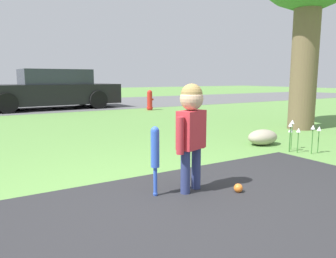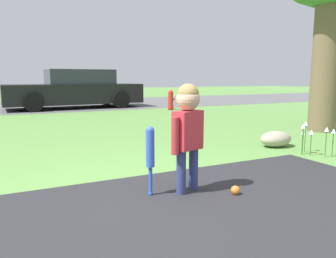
{
  "view_description": "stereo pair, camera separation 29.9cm",
  "coord_description": "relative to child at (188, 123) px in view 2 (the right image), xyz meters",
  "views": [
    {
      "loc": [
        -1.25,
        -2.0,
        1.03
      ],
      "look_at": [
        0.44,
        0.75,
        0.53
      ],
      "focal_mm": 35.0,
      "sensor_mm": 36.0,
      "label": 1
    },
    {
      "loc": [
        -0.99,
        -2.15,
        1.03
      ],
      "look_at": [
        0.44,
        0.75,
        0.53
      ],
      "focal_mm": 35.0,
      "sensor_mm": 36.0,
      "label": 2
    }
  ],
  "objects": [
    {
      "name": "sports_ball",
      "position": [
        0.35,
        -0.26,
        -0.6
      ],
      "size": [
        0.08,
        0.08,
        0.08
      ],
      "color": "orange",
      "rests_on": "ground"
    },
    {
      "name": "edging_rock",
      "position": [
        2.18,
        1.14,
        -0.52
      ],
      "size": [
        0.52,
        0.36,
        0.24
      ],
      "color": "#9E937F",
      "rests_on": "ground"
    },
    {
      "name": "child",
      "position": [
        0.0,
        0.0,
        0.0
      ],
      "size": [
        0.38,
        0.23,
        0.98
      ],
      "rotation": [
        0.0,
        0.0,
        0.35
      ],
      "color": "navy",
      "rests_on": "ground"
    },
    {
      "name": "flower_bed",
      "position": [
        2.22,
        0.51,
        -0.31
      ],
      "size": [
        0.33,
        0.41,
        0.44
      ],
      "color": "#38702D",
      "rests_on": "ground"
    },
    {
      "name": "parked_car",
      "position": [
        0.69,
        9.03,
        -0.02
      ],
      "size": [
        4.52,
        1.96,
        1.3
      ],
      "rotation": [
        0.0,
        0.0,
        3.17
      ],
      "color": "black",
      "rests_on": "ground"
    },
    {
      "name": "baseball_bat",
      "position": [
        -0.34,
        0.06,
        -0.24
      ],
      "size": [
        0.07,
        0.07,
        0.62
      ],
      "color": "blue",
      "rests_on": "ground"
    },
    {
      "name": "ground_plane",
      "position": [
        -0.44,
        -0.35,
        -0.64
      ],
      "size": [
        60.0,
        60.0,
        0.0
      ],
      "primitive_type": "plane",
      "color": "#5B8C42"
    },
    {
      "name": "fire_hydrant",
      "position": [
        3.3,
        6.92,
        -0.32
      ],
      "size": [
        0.23,
        0.21,
        0.64
      ],
      "color": "red",
      "rests_on": "ground"
    },
    {
      "name": "street_strip",
      "position": [
        -0.44,
        10.59,
        -0.63
      ],
      "size": [
        40.0,
        6.0,
        0.01
      ],
      "color": "#59595B",
      "rests_on": "ground"
    }
  ]
}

